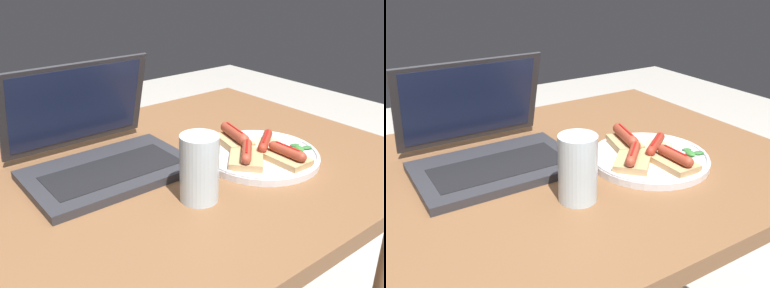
% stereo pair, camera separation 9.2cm
% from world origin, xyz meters
% --- Properties ---
extents(desk, '(1.09, 0.81, 0.71)m').
position_xyz_m(desk, '(0.00, 0.00, 0.63)').
color(desk, brown).
rests_on(desk, ground_plane).
extents(laptop, '(0.35, 0.29, 0.22)m').
position_xyz_m(laptop, '(-0.12, 0.09, 0.76)').
color(laptop, '#2D2D33').
rests_on(laptop, desk).
extents(plate, '(0.27, 0.27, 0.02)m').
position_xyz_m(plate, '(0.19, -0.09, 0.73)').
color(plate, silver).
rests_on(plate, desk).
extents(sausage_toast_left, '(0.12, 0.12, 0.04)m').
position_xyz_m(sausage_toast_left, '(0.13, -0.11, 0.74)').
color(sausage_toast_left, tan).
rests_on(sausage_toast_left, plate).
extents(sausage_toast_middle, '(0.11, 0.10, 0.04)m').
position_xyz_m(sausage_toast_middle, '(0.21, -0.09, 0.74)').
color(sausage_toast_middle, '#D6B784').
rests_on(sausage_toast_middle, plate).
extents(sausage_toast_right, '(0.08, 0.11, 0.05)m').
position_xyz_m(sausage_toast_right, '(0.17, -0.02, 0.75)').
color(sausage_toast_right, tan).
rests_on(sausage_toast_right, plate).
extents(sausage_toast_extra, '(0.06, 0.10, 0.04)m').
position_xyz_m(sausage_toast_extra, '(0.20, -0.16, 0.74)').
color(sausage_toast_extra, tan).
rests_on(sausage_toast_extra, plate).
extents(salad_pile, '(0.08, 0.06, 0.01)m').
position_xyz_m(salad_pile, '(0.27, -0.13, 0.73)').
color(salad_pile, '#2D662D').
rests_on(salad_pile, plate).
extents(drinking_glass, '(0.07, 0.07, 0.13)m').
position_xyz_m(drinking_glass, '(-0.04, -0.15, 0.78)').
color(drinking_glass, silver).
rests_on(drinking_glass, desk).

